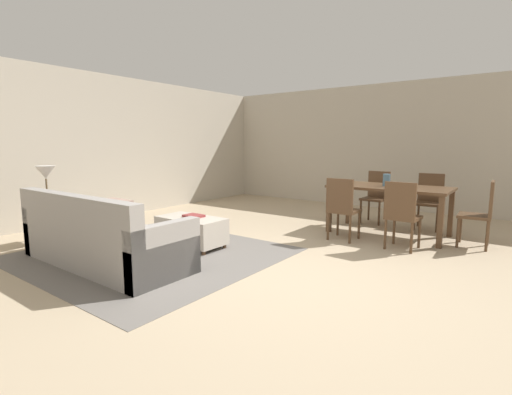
{
  "coord_description": "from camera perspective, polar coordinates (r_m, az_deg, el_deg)",
  "views": [
    {
      "loc": [
        2.06,
        -3.27,
        1.41
      ],
      "look_at": [
        -0.96,
        0.81,
        0.67
      ],
      "focal_mm": 26.08,
      "sensor_mm": 36.0,
      "label": 1
    }
  ],
  "objects": [
    {
      "name": "ground_plane",
      "position": [
        4.11,
        4.15,
        -11.8
      ],
      "size": [
        10.8,
        10.8,
        0.0
      ],
      "primitive_type": "plane",
      "color": "tan"
    },
    {
      "name": "wall_back",
      "position": [
        8.52,
        22.72,
        7.19
      ],
      "size": [
        9.0,
        0.12,
        2.7
      ],
      "primitive_type": "cube",
      "color": "#BCB2A0",
      "rests_on": "ground_plane"
    },
    {
      "name": "wall_left",
      "position": [
        7.57,
        -23.77,
        7.09
      ],
      "size": [
        0.12,
        11.0,
        2.7
      ],
      "primitive_type": "cube",
      "color": "#BCB2A0",
      "rests_on": "ground_plane"
    },
    {
      "name": "area_rug",
      "position": [
        5.03,
        -15.59,
        -8.3
      ],
      "size": [
        3.0,
        2.8,
        0.01
      ],
      "primitive_type": "cube",
      "color": "slate",
      "rests_on": "ground_plane"
    },
    {
      "name": "couch",
      "position": [
        4.74,
        -22.6,
        -6.05
      ],
      "size": [
        2.27,
        0.87,
        0.86
      ],
      "color": "gray",
      "rests_on": "ground_plane"
    },
    {
      "name": "ottoman_table",
      "position": [
        5.22,
        -9.89,
        -4.9
      ],
      "size": [
        0.96,
        0.5,
        0.41
      ],
      "color": "#B7AD9E",
      "rests_on": "ground_plane"
    },
    {
      "name": "side_table",
      "position": [
        5.99,
        -29.2,
        -1.94
      ],
      "size": [
        0.4,
        0.4,
        0.58
      ],
      "color": "brown",
      "rests_on": "ground_plane"
    },
    {
      "name": "table_lamp",
      "position": [
        5.93,
        -29.56,
        3.15
      ],
      "size": [
        0.26,
        0.26,
        0.53
      ],
      "color": "brown",
      "rests_on": "side_table"
    },
    {
      "name": "dining_table",
      "position": [
        6.12,
        19.77,
        0.83
      ],
      "size": [
        1.76,
        0.91,
        0.76
      ],
      "color": "#513823",
      "rests_on": "ground_plane"
    },
    {
      "name": "dining_chair_near_left",
      "position": [
        5.54,
        13.04,
        -1.22
      ],
      "size": [
        0.4,
        0.4,
        0.92
      ],
      "color": "#513823",
      "rests_on": "ground_plane"
    },
    {
      "name": "dining_chair_near_right",
      "position": [
        5.27,
        21.43,
        -2.05
      ],
      "size": [
        0.42,
        0.42,
        0.92
      ],
      "color": "#513823",
      "rests_on": "ground_plane"
    },
    {
      "name": "dining_chair_far_left",
      "position": [
        7.03,
        17.98,
        0.56
      ],
      "size": [
        0.43,
        0.43,
        0.92
      ],
      "color": "#513823",
      "rests_on": "ground_plane"
    },
    {
      "name": "dining_chair_far_right",
      "position": [
        6.83,
        25.05,
        -0.03
      ],
      "size": [
        0.42,
        0.42,
        0.92
      ],
      "color": "#513823",
      "rests_on": "ground_plane"
    },
    {
      "name": "dining_chair_head_east",
      "position": [
        5.88,
        31.38,
        -1.67
      ],
      "size": [
        0.42,
        0.42,
        0.92
      ],
      "color": "#513823",
      "rests_on": "ground_plane"
    },
    {
      "name": "vase_centerpiece",
      "position": [
        6.12,
        19.38,
        2.55
      ],
      "size": [
        0.11,
        0.11,
        0.19
      ],
      "primitive_type": "cylinder",
      "color": "slate",
      "rests_on": "dining_table"
    },
    {
      "name": "book_on_ottoman",
      "position": [
        5.2,
        -9.53,
        -2.8
      ],
      "size": [
        0.26,
        0.2,
        0.03
      ],
      "primitive_type": "cube",
      "rotation": [
        0.0,
        0.0,
        -0.02
      ],
      "color": "maroon",
      "rests_on": "ottoman_table"
    }
  ]
}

